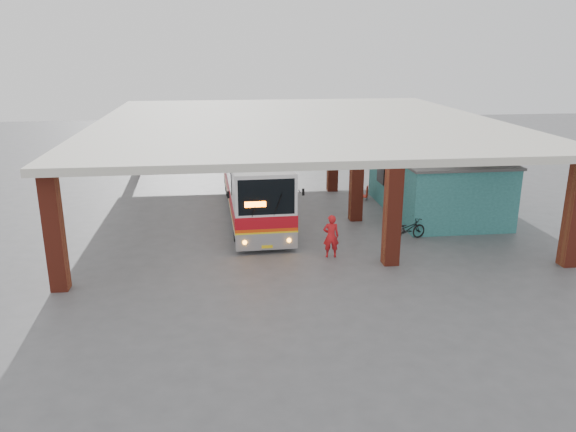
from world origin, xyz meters
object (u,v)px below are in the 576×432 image
Objects in this scene: coach_bus at (253,180)px; pedestrian at (331,236)px; motorcycle at (407,229)px; red_chair at (365,194)px.

coach_bus reaches higher than pedestrian.
coach_bus reaches higher than motorcycle.
coach_bus reaches higher than red_chair.
coach_bus is 7.34m from pedestrian.
red_chair is at bearing 13.92° from coach_bus.
motorcycle is 2.27× the size of red_chair.
motorcycle is 6.82m from red_chair.
motorcycle is at bearing -153.28° from pedestrian.
motorcycle is (6.62, -5.02, -1.31)m from coach_bus.
red_chair is (6.44, 1.79, -1.42)m from coach_bus.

